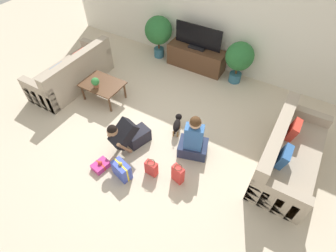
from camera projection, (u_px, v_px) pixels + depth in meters
name	position (u px, v px, depth m)	size (l,w,h in m)	color
ground_plane	(156.00, 128.00, 5.30)	(16.00, 16.00, 0.00)	beige
wall_back	(217.00, 15.00, 5.88)	(8.40, 0.06, 2.60)	white
sofa_left	(73.00, 74.00, 6.04)	(0.85, 1.98, 0.85)	tan
sofa_right	(287.00, 155.00, 4.47)	(0.85, 1.98, 0.85)	tan
coffee_table	(103.00, 85.00, 5.65)	(0.87, 0.64, 0.42)	brown
tv_console	(196.00, 58.00, 6.55)	(1.44, 0.48, 0.54)	brown
tv	(198.00, 38.00, 6.17)	(1.17, 0.20, 0.57)	black
potted_plant_back_right	(239.00, 58.00, 5.87)	(0.64, 0.64, 1.00)	#336B84
potted_plant_back_left	(158.00, 31.00, 6.57)	(0.69, 0.69, 1.08)	#336B84
person_kneeling	(128.00, 135.00, 4.73)	(0.53, 0.82, 0.77)	#23232D
person_sitting	(194.00, 140.00, 4.61)	(0.61, 0.58, 0.96)	#283351
dog	(177.00, 124.00, 5.11)	(0.24, 0.48, 0.30)	black
gift_box_a	(122.00, 170.00, 4.43)	(0.37, 0.27, 0.38)	#3D51BC
gift_box_b	(101.00, 165.00, 4.61)	(0.27, 0.33, 0.18)	#CC3389
gift_bag_a	(178.00, 174.00, 4.35)	(0.23, 0.16, 0.38)	red
gift_bag_b	(151.00, 168.00, 4.47)	(0.22, 0.14, 0.32)	red
tabletop_plant	(95.00, 82.00, 5.45)	(0.17, 0.17, 0.22)	#A36042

